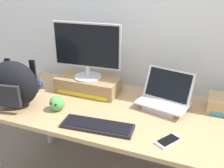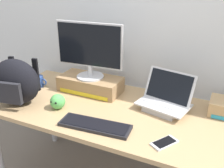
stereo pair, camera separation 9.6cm
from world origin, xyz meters
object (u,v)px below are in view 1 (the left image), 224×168
(desktop_monitor, at_px, (87,50))
(open_laptop, at_px, (164,101))
(messenger_backpack, at_px, (14,84))
(coffee_mug, at_px, (34,83))
(cell_phone, at_px, (168,141))
(toner_box_yellow, at_px, (88,85))
(external_keyboard, at_px, (97,126))
(plush_toy, at_px, (57,103))

(desktop_monitor, height_order, open_laptop, desktop_monitor)
(messenger_backpack, height_order, coffee_mug, messenger_backpack)
(coffee_mug, height_order, cell_phone, coffee_mug)
(open_laptop, relative_size, cell_phone, 2.21)
(desktop_monitor, relative_size, coffee_mug, 3.93)
(messenger_backpack, bearing_deg, toner_box_yellow, 35.88)
(toner_box_yellow, xyz_separation_m, messenger_backpack, (-0.37, -0.39, 0.10))
(open_laptop, distance_m, external_keyboard, 0.50)
(open_laptop, distance_m, messenger_backpack, 1.02)
(coffee_mug, bearing_deg, cell_phone, -15.54)
(desktop_monitor, distance_m, coffee_mug, 0.52)
(toner_box_yellow, relative_size, messenger_backpack, 1.29)
(open_laptop, relative_size, plush_toy, 3.60)
(cell_phone, bearing_deg, external_keyboard, -145.53)
(open_laptop, bearing_deg, desktop_monitor, -172.19)
(toner_box_yellow, distance_m, messenger_backpack, 0.54)
(toner_box_yellow, bearing_deg, desktop_monitor, -84.45)
(desktop_monitor, xyz_separation_m, cell_phone, (0.69, -0.42, -0.33))
(external_keyboard, bearing_deg, cell_phone, -2.69)
(toner_box_yellow, xyz_separation_m, plush_toy, (-0.07, -0.34, -0.01))
(plush_toy, bearing_deg, desktop_monitor, 78.98)
(coffee_mug, bearing_deg, external_keyboard, -25.17)
(desktop_monitor, distance_m, external_keyboard, 0.60)
(open_laptop, distance_m, coffee_mug, 1.02)
(toner_box_yellow, bearing_deg, cell_phone, -30.94)
(external_keyboard, bearing_deg, coffee_mug, 149.92)
(desktop_monitor, bearing_deg, toner_box_yellow, 91.55)
(desktop_monitor, xyz_separation_m, open_laptop, (0.60, -0.05, -0.28))
(external_keyboard, distance_m, cell_phone, 0.42)
(toner_box_yellow, height_order, open_laptop, open_laptop)
(messenger_backpack, distance_m, plush_toy, 0.32)
(plush_toy, bearing_deg, toner_box_yellow, 79.03)
(plush_toy, bearing_deg, messenger_backpack, -170.50)
(desktop_monitor, height_order, cell_phone, desktop_monitor)
(open_laptop, bearing_deg, cell_phone, -62.65)
(desktop_monitor, relative_size, cell_phone, 3.06)
(external_keyboard, height_order, cell_phone, external_keyboard)
(toner_box_yellow, height_order, coffee_mug, toner_box_yellow)
(external_keyboard, xyz_separation_m, cell_phone, (0.42, 0.02, -0.01))
(toner_box_yellow, height_order, plush_toy, toner_box_yellow)
(cell_phone, bearing_deg, desktop_monitor, -178.63)
(open_laptop, bearing_deg, plush_toy, -144.04)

